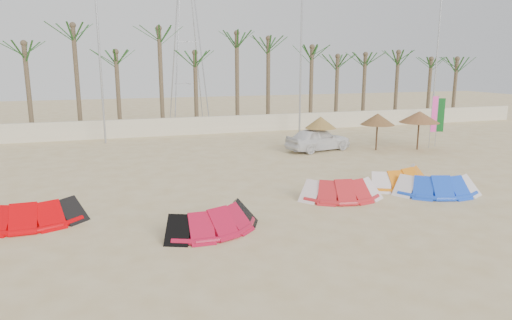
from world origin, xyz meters
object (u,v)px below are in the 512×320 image
object	(u,v)px
kite_red_mid	(212,217)
car	(318,139)
parasol_mid	(378,119)
kite_orange	(398,176)
parasol_left	(321,122)
kite_red_left	(27,211)
kite_blue	(432,183)
kite_red_right	(338,188)
parasol_right	(419,117)

from	to	relation	value
kite_red_mid	car	distance (m)	14.42
parasol_mid	car	xyz separation A→B (m)	(-3.47, 0.94, -1.20)
kite_orange	parasol_left	distance (m)	8.35
kite_red_mid	car	size ratio (longest dim) A/B	0.88
kite_red_left	parasol_mid	bearing A→B (deg)	23.07
kite_red_mid	kite_blue	bearing A→B (deg)	7.73
kite_red_right	parasol_mid	xyz separation A→B (m)	(7.06, 8.36, 1.48)
kite_red_left	kite_red_right	world-z (taller)	same
kite_orange	car	distance (m)	8.37
kite_orange	parasol_right	bearing A→B (deg)	47.86
kite_red_right	kite_blue	bearing A→B (deg)	-8.71
kite_red_mid	parasol_mid	world-z (taller)	parasol_mid
kite_red_mid	parasol_right	world-z (taller)	parasol_right
parasol_left	car	world-z (taller)	parasol_left
kite_orange	parasol_mid	bearing A→B (deg)	63.97
kite_orange	kite_blue	xyz separation A→B (m)	(0.56, -1.54, -0.00)
parasol_right	kite_red_mid	bearing A→B (deg)	-147.48
kite_orange	kite_blue	distance (m)	1.64
parasol_left	parasol_right	distance (m)	6.08
parasol_mid	kite_red_right	bearing A→B (deg)	-130.18
parasol_left	parasol_right	xyz separation A→B (m)	(5.90, -1.48, 0.28)
kite_red_left	kite_red_mid	bearing A→B (deg)	-23.43
kite_blue	parasol_mid	size ratio (longest dim) A/B	1.63
kite_blue	kite_red_left	bearing A→B (deg)	175.53
kite_red_left	parasol_left	world-z (taller)	parasol_left
kite_red_left	parasol_right	bearing A→B (deg)	18.93
kite_orange	kite_blue	world-z (taller)	same
kite_red_left	kite_red_right	distance (m)	11.23
kite_red_mid	parasol_mid	distance (m)	16.28
kite_blue	parasol_right	world-z (taller)	parasol_right
kite_red_right	parasol_left	distance (m)	9.97
kite_red_left	parasol_left	size ratio (longest dim) A/B	1.72
kite_red_right	parasol_right	world-z (taller)	parasol_right
parasol_left	parasol_mid	world-z (taller)	parasol_mid
parasol_mid	kite_red_mid	bearing A→B (deg)	-140.76
kite_red_right	kite_orange	bearing A→B (deg)	15.20
kite_blue	parasol_right	distance (m)	10.13
kite_red_right	parasol_mid	bearing A→B (deg)	49.82
parasol_right	car	xyz separation A→B (m)	(-5.97, 1.60, -1.32)
kite_red_left	kite_blue	xyz separation A→B (m)	(15.20, -1.19, -0.00)
kite_orange	parasol_right	world-z (taller)	parasol_right
kite_orange	car	bearing A→B (deg)	88.94
kite_blue	parasol_left	xyz separation A→B (m)	(-0.33, 9.79, 1.32)
kite_blue	parasol_right	xyz separation A→B (m)	(5.56, 8.31, 1.60)
kite_red_left	kite_red_right	bearing A→B (deg)	-2.95
kite_blue	car	bearing A→B (deg)	92.34
kite_red_right	car	bearing A→B (deg)	68.90
kite_red_left	parasol_mid	distance (m)	19.91
parasol_left	parasol_right	world-z (taller)	parasol_right
parasol_left	kite_red_left	bearing A→B (deg)	-149.96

